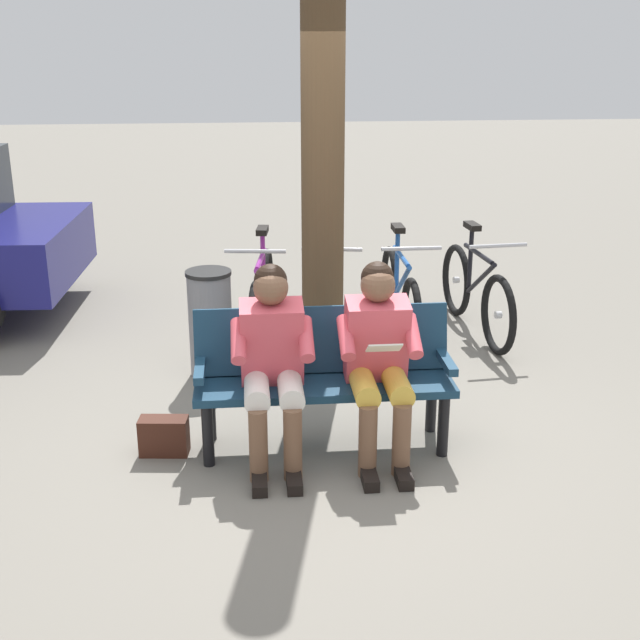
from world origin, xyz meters
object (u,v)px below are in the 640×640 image
object	(u,v)px
bicycle_red	(476,293)
bicycle_green	(400,296)
bicycle_purple	(262,299)
person_reading	(379,353)
litter_bin	(210,323)
bicycle_blue	(334,297)
handbag	(164,436)
tree_trunk	(323,124)
bench	(323,368)
person_companion	(273,356)

from	to	relation	value
bicycle_red	bicycle_green	bearing A→B (deg)	-93.20
bicycle_purple	person_reading	bearing A→B (deg)	24.51
litter_bin	bicycle_blue	bearing A→B (deg)	-143.92
handbag	bicycle_green	distance (m)	2.72
tree_trunk	bicycle_blue	xyz separation A→B (m)	(-0.18, -0.87, -1.53)
bench	person_companion	xyz separation A→B (m)	(0.32, 0.16, 0.16)
bench	litter_bin	distance (m)	1.40
tree_trunk	bicycle_purple	size ratio (longest dim) A/B	2.26
litter_bin	bicycle_green	bearing A→B (deg)	-155.68
handbag	bicycle_blue	distance (m)	2.40
bicycle_red	bench	bearing A→B (deg)	-43.35
bicycle_red	bicycle_green	xyz separation A→B (m)	(0.67, 0.02, 0.00)
tree_trunk	litter_bin	bearing A→B (deg)	-8.75
person_reading	bench	bearing A→B (deg)	-27.21
bicycle_purple	bicycle_green	bearing A→B (deg)	95.95
litter_bin	bench	bearing A→B (deg)	122.05
person_companion	tree_trunk	world-z (taller)	tree_trunk
bicycle_green	tree_trunk	bearing A→B (deg)	-41.33
person_companion	bicycle_red	world-z (taller)	person_companion
person_reading	person_companion	distance (m)	0.64
litter_bin	handbag	bearing A→B (deg)	78.43
bench	person_companion	size ratio (longest dim) A/B	1.33
person_companion	litter_bin	bearing A→B (deg)	-72.41
tree_trunk	litter_bin	world-z (taller)	tree_trunk
person_reading	tree_trunk	world-z (taller)	tree_trunk
handbag	litter_bin	xyz separation A→B (m)	(-0.26, -1.26, 0.29)
tree_trunk	bicycle_green	size ratio (longest dim) A/B	2.25
person_reading	bicycle_purple	bearing A→B (deg)	-72.32
bicycle_blue	person_companion	bearing A→B (deg)	-6.60
person_reading	bicycle_red	size ratio (longest dim) A/B	0.72
litter_bin	bicycle_purple	size ratio (longest dim) A/B	0.49
person_reading	person_companion	xyz separation A→B (m)	(0.64, -0.00, -0.00)
bench	bicycle_purple	world-z (taller)	bicycle_purple
handbag	bicycle_purple	distance (m)	2.12
handbag	tree_trunk	size ratio (longest dim) A/B	0.08
bicycle_blue	bicycle_purple	world-z (taller)	same
bicycle_green	bicycle_purple	xyz separation A→B (m)	(1.18, -0.02, 0.00)
person_reading	person_companion	world-z (taller)	same
tree_trunk	bicycle_green	distance (m)	1.90
handbag	bicycle_blue	world-z (taller)	bicycle_blue
bench	bicycle_green	xyz separation A→B (m)	(-0.84, -1.90, -0.15)
bicycle_red	handbag	bearing A→B (deg)	-56.67
person_companion	bicycle_purple	xyz separation A→B (m)	(0.02, -2.09, -0.30)
bicycle_red	bicycle_blue	size ratio (longest dim) A/B	1.01
bicycle_red	bicycle_blue	world-z (taller)	same
bicycle_green	litter_bin	bearing A→B (deg)	-65.62
bicycle_blue	bicycle_red	bearing A→B (deg)	99.12
person_companion	handbag	world-z (taller)	person_companion
person_reading	bicycle_blue	distance (m)	2.12
bicycle_red	bicycle_blue	bearing A→B (deg)	-95.50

